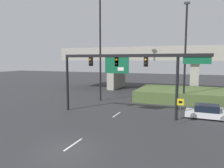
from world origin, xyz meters
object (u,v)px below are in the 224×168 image
at_px(highway_light_pole_near, 100,34).
at_px(parked_sedan_near_right, 208,112).
at_px(speed_limit_sign, 180,107).
at_px(highway_light_pole_far, 185,52).
at_px(signal_gantry, 126,66).

xyz_separation_m(highway_light_pole_near, parked_sedan_near_right, (13.92, -4.90, -8.77)).
relative_size(speed_limit_sign, parked_sedan_near_right, 0.54).
bearing_deg(highway_light_pole_far, parked_sedan_near_right, -65.22).
bearing_deg(speed_limit_sign, parked_sedan_near_right, 48.94).
bearing_deg(signal_gantry, speed_limit_sign, -10.76).
xyz_separation_m(signal_gantry, highway_light_pole_near, (-5.85, 6.66, 4.24)).
bearing_deg(highway_light_pole_near, highway_light_pole_far, 3.85).
xyz_separation_m(speed_limit_sign, parked_sedan_near_right, (2.47, 2.83, -0.90)).
bearing_deg(highway_light_pole_near, speed_limit_sign, -34.00).
height_order(highway_light_pole_far, parked_sedan_near_right, highway_light_pole_far).
bearing_deg(parked_sedan_near_right, signal_gantry, -165.67).
distance_m(highway_light_pole_far, parked_sedan_near_right, 8.76).
bearing_deg(speed_limit_sign, signal_gantry, 169.24).
distance_m(highway_light_pole_near, highway_light_pole_far, 11.63).
bearing_deg(parked_sedan_near_right, highway_light_pole_far, 116.77).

